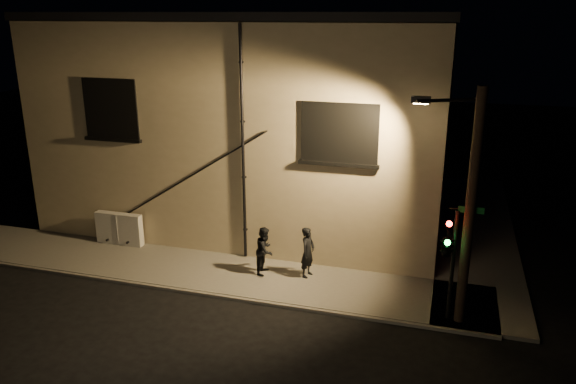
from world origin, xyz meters
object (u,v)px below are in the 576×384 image
(pedestrian_b, at_px, (265,250))
(traffic_signal, at_px, (447,245))
(streetlamp_pole, at_px, (467,204))
(utility_cabinet, at_px, (119,229))
(pedestrian_a, at_px, (308,252))

(pedestrian_b, xyz_separation_m, traffic_signal, (5.98, -1.46, 1.54))
(traffic_signal, height_order, streetlamp_pole, streetlamp_pole)
(streetlamp_pole, bearing_deg, pedestrian_b, 168.27)
(utility_cabinet, bearing_deg, streetlamp_pole, -9.60)
(utility_cabinet, bearing_deg, pedestrian_b, -7.40)
(pedestrian_b, bearing_deg, streetlamp_pole, -100.05)
(pedestrian_a, distance_m, traffic_signal, 5.01)
(pedestrian_a, height_order, traffic_signal, traffic_signal)
(streetlamp_pole, bearing_deg, utility_cabinet, 170.40)
(utility_cabinet, bearing_deg, pedestrian_a, -4.80)
(pedestrian_b, xyz_separation_m, streetlamp_pole, (6.40, -1.33, 2.76))
(utility_cabinet, distance_m, traffic_signal, 12.58)
(pedestrian_a, height_order, pedestrian_b, pedestrian_a)
(pedestrian_a, distance_m, pedestrian_b, 1.49)
(traffic_signal, relative_size, streetlamp_pole, 0.51)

